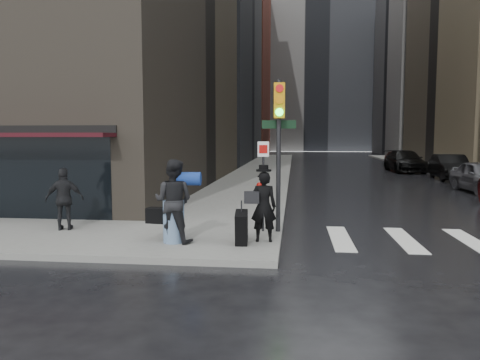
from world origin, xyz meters
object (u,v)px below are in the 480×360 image
Objects in this scene: parked_car_2 at (450,167)px; parked_car_3 at (405,161)px; fire_hydrant at (259,193)px; parked_car_4 at (397,158)px; man_greycoat at (65,199)px; man_jeans at (173,201)px; traffic_light at (277,135)px; man_overcoat at (259,210)px.

parked_car_2 is 6.57m from parked_car_3.
parked_car_3 is (9.43, 18.06, 0.32)m from fire_hydrant.
parked_car_4 is at bearing 81.25° from parked_car_3.
parked_car_2 is at bearing -88.15° from parked_car_4.
parked_car_2 is at bearing -147.25° from man_greycoat.
man_greycoat is 7.67m from fire_hydrant.
man_greycoat is at bearing -10.81° from man_jeans.
traffic_light reaches higher than parked_car_2.
traffic_light is 19.93m from parked_car_2.
parked_car_3 is (14.11, 24.11, -0.18)m from man_greycoat.
traffic_light is at bearing -81.22° from fire_hydrant.
parked_car_3 is (8.93, 24.96, -0.13)m from man_overcoat.
parked_car_4 is (11.69, 31.66, -0.42)m from man_jeans.
man_overcoat reaches higher than parked_car_2.
man_overcoat is 0.39× the size of parked_car_2.
man_greycoat is 34.02m from parked_car_4.
man_overcoat is 0.47× the size of traffic_light.
man_overcoat is 32.90m from parked_car_4.
man_greycoat is (-5.19, 0.85, 0.05)m from man_overcoat.
parked_car_2 is 1.13× the size of parked_car_4.
parked_car_4 is (10.22, 24.52, 0.23)m from fire_hydrant.
man_greycoat is at bearing -122.14° from parked_car_3.
fire_hydrant is (-0.51, 6.90, -0.44)m from man_overcoat.
parked_car_2 reaches higher than fire_hydrant.
fire_hydrant is (1.46, 7.14, -0.65)m from man_jeans.
parked_car_3 is 1.32× the size of parked_car_4.
traffic_light reaches higher than parked_car_4.
man_overcoat is 26.51m from parked_car_3.
man_jeans is 33.75m from parked_car_4.
parked_car_4 is at bearing -110.73° from man_overcoat.
fire_hydrant is at bearing -93.80° from man_jeans.
parked_car_3 is at bearing 62.41° from fire_hydrant.
parked_car_3 reaches higher than parked_car_2.
fire_hydrant is 20.38m from parked_car_3.
man_overcoat is at bearing 154.35° from man_greycoat.
traffic_light is 0.71× the size of parked_car_3.
man_overcoat is 21.07m from parked_car_2.
man_jeans reaches higher than man_greycoat.
man_jeans is 2.68× the size of fire_hydrant.
fire_hydrant is (-0.88, 5.70, -2.18)m from traffic_light.
man_jeans reaches higher than parked_car_3.
man_jeans is (-1.97, -0.23, 0.21)m from man_overcoat.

